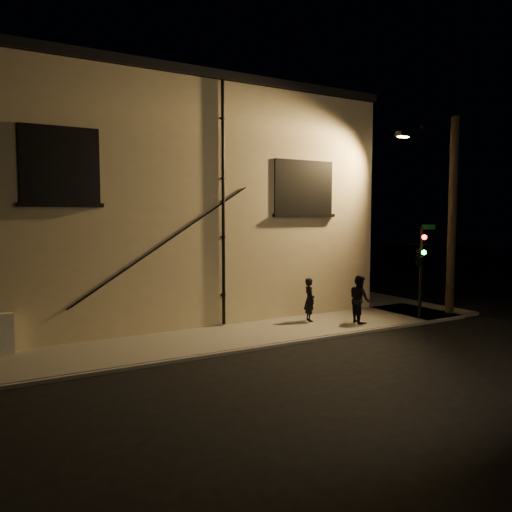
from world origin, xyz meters
TOP-DOWN VIEW (x-y plane):
  - ground at (0.00, 0.00)m, footprint 90.00×90.00m
  - sidewalk at (1.22, 4.39)m, footprint 21.00×16.00m
  - building at (-3.00, 8.99)m, footprint 16.20×12.23m
  - pedestrian_a at (1.18, 1.98)m, footprint 0.51×0.65m
  - pedestrian_b at (2.59, 0.91)m, footprint 0.82×0.96m
  - traffic_signal at (4.93, 0.33)m, footprint 1.19×2.03m
  - streetlamp_pole at (6.80, 0.57)m, footprint 2.05×1.40m

SIDE VIEW (x-z plane):
  - ground at x=0.00m, z-range 0.00..0.00m
  - sidewalk at x=1.22m, z-range 0.00..0.12m
  - pedestrian_a at x=1.18m, z-range 0.12..1.70m
  - pedestrian_b at x=2.59m, z-range 0.12..1.82m
  - traffic_signal at x=4.93m, z-range 0.72..4.20m
  - streetlamp_pole at x=6.80m, z-range 0.20..7.90m
  - building at x=-3.00m, z-range 0.00..8.80m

